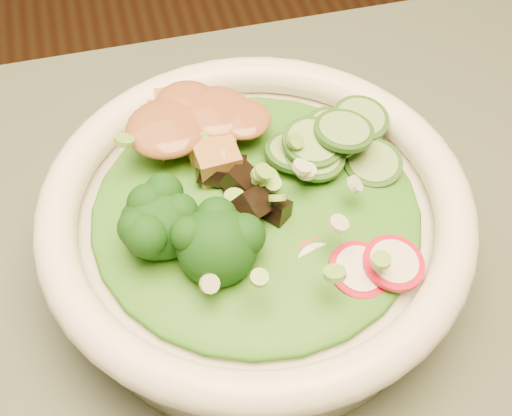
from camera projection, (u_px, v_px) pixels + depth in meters
name	position (u px, v px, depth m)	size (l,w,h in m)	color
salad_bowl	(256.00, 228.00, 0.41)	(0.24, 0.24, 0.07)	white
lettuce_bed	(256.00, 207.00, 0.39)	(0.18, 0.18, 0.02)	#205E13
broccoli_florets	(178.00, 253.00, 0.36)	(0.07, 0.06, 0.04)	black
radish_slices	(340.00, 267.00, 0.37)	(0.10, 0.04, 0.02)	#B10D27
cucumber_slices	(331.00, 142.00, 0.41)	(0.06, 0.06, 0.03)	#76A55B
mushroom_heap	(242.00, 182.00, 0.39)	(0.06, 0.06, 0.04)	black
tofu_cubes	(190.00, 139.00, 0.41)	(0.08, 0.05, 0.03)	#A98338
peanut_sauce	(189.00, 124.00, 0.40)	(0.06, 0.05, 0.01)	brown
scallion_garnish	(256.00, 182.00, 0.38)	(0.17, 0.17, 0.02)	#68A139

